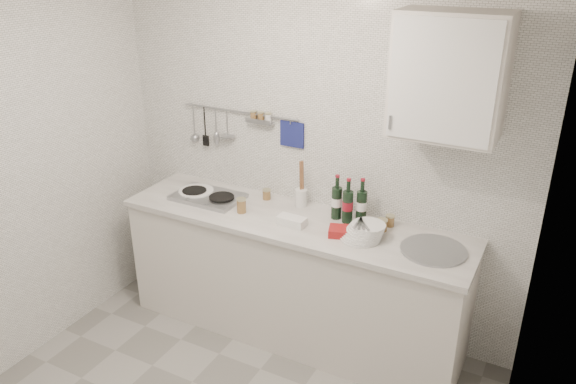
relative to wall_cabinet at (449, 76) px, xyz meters
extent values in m
cube|color=silver|center=(-0.90, 0.18, -0.70)|extent=(3.00, 0.02, 2.50)
cube|color=silver|center=(0.60, -1.22, -0.70)|extent=(0.02, 2.80, 2.50)
cube|color=silver|center=(-0.90, -0.12, -1.51)|extent=(2.40, 0.60, 0.88)
cube|color=silver|center=(-0.90, -0.12, -1.05)|extent=(2.44, 0.64, 0.04)
cube|color=black|center=(-0.90, -0.10, -1.90)|extent=(2.34, 0.52, 0.10)
cube|color=#93969B|center=(-1.60, -0.12, -1.01)|extent=(0.50, 0.32, 0.03)
cylinder|color=black|center=(-1.72, -0.12, -0.99)|extent=(0.18, 0.18, 0.01)
cylinder|color=black|center=(-1.48, -0.12, -0.99)|extent=(0.18, 0.18, 0.01)
cylinder|color=#93969B|center=(0.05, -0.12, -1.02)|extent=(0.40, 0.40, 0.02)
cylinder|color=#93969B|center=(0.05, -0.12, -1.08)|extent=(0.34, 0.34, 0.10)
cylinder|color=#93969B|center=(-1.47, 0.15, -0.43)|extent=(0.95, 0.02, 0.02)
cube|color=navy|center=(-1.06, 0.17, -0.54)|extent=(0.18, 0.02, 0.18)
cube|color=silver|center=(0.00, 0.01, 0.00)|extent=(0.60, 0.35, 0.70)
cube|color=white|center=(0.00, -0.18, 0.00)|extent=(0.56, 0.01, 0.66)
cylinder|color=#93969B|center=(-0.26, -0.19, -0.25)|extent=(0.01, 0.01, 0.08)
cylinder|color=#4952A5|center=(-1.73, -0.11, -1.02)|extent=(0.27, 0.27, 0.01)
cylinder|color=#4952A5|center=(-1.72, -0.11, -1.01)|extent=(0.26, 0.26, 0.01)
cylinder|color=#4952A5|center=(-1.71, -0.11, -1.00)|extent=(0.26, 0.26, 0.01)
cylinder|color=white|center=(-0.40, -0.18, -1.02)|extent=(0.26, 0.26, 0.01)
cylinder|color=white|center=(-0.39, -0.17, -1.01)|extent=(0.25, 0.25, 0.01)
cylinder|color=white|center=(-0.39, -0.17, -1.00)|extent=(0.25, 0.25, 0.01)
cylinder|color=white|center=(-0.38, -0.17, -0.99)|extent=(0.24, 0.24, 0.01)
cylinder|color=white|center=(-0.37, -0.16, -0.97)|extent=(0.23, 0.23, 0.01)
cylinder|color=white|center=(-0.37, -0.16, -0.96)|extent=(0.23, 0.23, 0.01)
cylinder|color=white|center=(-0.36, -0.16, -0.95)|extent=(0.22, 0.22, 0.01)
cylinder|color=white|center=(-0.36, -0.15, -0.94)|extent=(0.22, 0.22, 0.01)
cube|color=white|center=(-0.87, -0.21, -1.00)|extent=(0.19, 0.10, 0.06)
cube|color=#B42214|center=(-0.54, -0.20, -1.00)|extent=(0.16, 0.16, 0.05)
cylinder|color=white|center=(-0.94, 0.08, -0.97)|extent=(0.08, 0.08, 0.13)
cylinder|color=brown|center=(-0.93, 0.08, -0.81)|extent=(0.04, 0.06, 0.25)
cylinder|color=brown|center=(-0.96, 0.09, -0.82)|extent=(0.04, 0.05, 0.23)
cylinder|color=brown|center=(-1.22, 0.07, -1.00)|extent=(0.06, 0.06, 0.07)
cylinder|color=tan|center=(-1.22, 0.07, -0.96)|extent=(0.06, 0.06, 0.01)
cylinder|color=brown|center=(-0.29, 0.08, -1.00)|extent=(0.06, 0.06, 0.07)
cylinder|color=tan|center=(-0.29, 0.08, -0.96)|extent=(0.06, 0.06, 0.01)
cylinder|color=brown|center=(-0.31, -0.01, -0.99)|extent=(0.06, 0.06, 0.07)
cylinder|color=tan|center=(-0.31, -0.01, -0.95)|extent=(0.07, 0.07, 0.01)
cylinder|color=brown|center=(-1.26, -0.20, -0.98)|extent=(0.06, 0.06, 0.09)
cylinder|color=tan|center=(-1.26, -0.20, -0.93)|extent=(0.07, 0.07, 0.01)
camera|label=1|loc=(0.65, -3.14, 0.65)|focal=35.00mm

